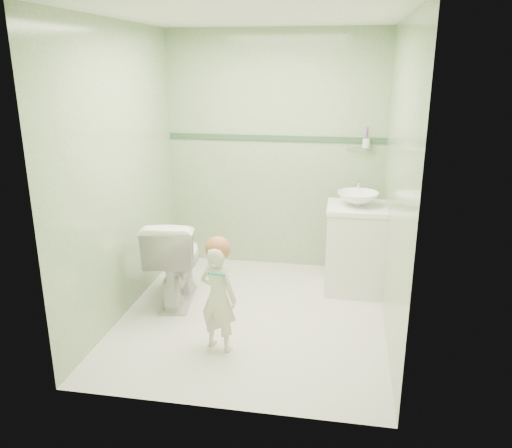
# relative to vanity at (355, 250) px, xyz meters

# --- Properties ---
(ground) EXTENTS (2.50, 2.50, 0.00)m
(ground) POSITION_rel_vanity_xyz_m (-0.84, -0.70, -0.40)
(ground) COLOR white
(ground) RESTS_ON ground
(room_shell) EXTENTS (2.50, 2.54, 2.40)m
(room_shell) POSITION_rel_vanity_xyz_m (-0.84, -0.70, 0.80)
(room_shell) COLOR #87AE7B
(room_shell) RESTS_ON ground
(trim_stripe) EXTENTS (2.20, 0.02, 0.05)m
(trim_stripe) POSITION_rel_vanity_xyz_m (-0.84, 0.54, 0.95)
(trim_stripe) COLOR #33553A
(trim_stripe) RESTS_ON room_shell
(vanity) EXTENTS (0.52, 0.50, 0.80)m
(vanity) POSITION_rel_vanity_xyz_m (0.00, 0.00, 0.00)
(vanity) COLOR silver
(vanity) RESTS_ON ground
(counter) EXTENTS (0.54, 0.52, 0.04)m
(counter) POSITION_rel_vanity_xyz_m (0.00, 0.00, 0.41)
(counter) COLOR white
(counter) RESTS_ON vanity
(basin) EXTENTS (0.37, 0.37, 0.13)m
(basin) POSITION_rel_vanity_xyz_m (0.00, 0.00, 0.49)
(basin) COLOR white
(basin) RESTS_ON counter
(faucet) EXTENTS (0.03, 0.13, 0.18)m
(faucet) POSITION_rel_vanity_xyz_m (0.00, 0.19, 0.57)
(faucet) COLOR silver
(faucet) RESTS_ON counter
(cup_holder) EXTENTS (0.26, 0.07, 0.21)m
(cup_holder) POSITION_rel_vanity_xyz_m (0.05, 0.48, 0.93)
(cup_holder) COLOR silver
(cup_holder) RESTS_ON room_shell
(toilet) EXTENTS (0.55, 0.83, 0.79)m
(toilet) POSITION_rel_vanity_xyz_m (-1.58, -0.51, -0.00)
(toilet) COLOR white
(toilet) RESTS_ON ground
(toddler) EXTENTS (0.35, 0.29, 0.83)m
(toddler) POSITION_rel_vanity_xyz_m (-1.00, -1.25, 0.01)
(toddler) COLOR white
(toddler) RESTS_ON ground
(hair_cap) EXTENTS (0.18, 0.18, 0.18)m
(hair_cap) POSITION_rel_vanity_xyz_m (-1.00, -1.22, 0.39)
(hair_cap) COLOR #AE653D
(hair_cap) RESTS_ON toddler
(teal_toothbrush) EXTENTS (0.11, 0.14, 0.08)m
(teal_toothbrush) POSITION_rel_vanity_xyz_m (-0.97, -1.39, 0.27)
(teal_toothbrush) COLOR teal
(teal_toothbrush) RESTS_ON toddler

